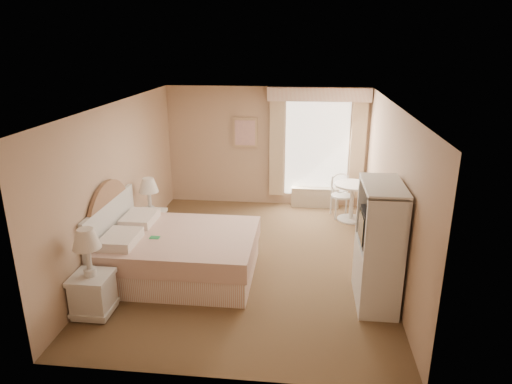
# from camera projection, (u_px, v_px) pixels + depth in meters

# --- Properties ---
(room) EXTENTS (4.21, 5.51, 2.51)m
(room) POSITION_uv_depth(u_px,v_px,m) (251.00, 187.00, 7.01)
(room) COLOR brown
(room) RESTS_ON ground
(window) EXTENTS (2.05, 0.22, 2.51)m
(window) POSITION_uv_depth(u_px,v_px,m) (317.00, 145.00, 9.37)
(window) COLOR white
(window) RESTS_ON room
(framed_art) EXTENTS (0.52, 0.04, 0.62)m
(framed_art) POSITION_uv_depth(u_px,v_px,m) (245.00, 133.00, 9.52)
(framed_art) COLOR tan
(framed_art) RESTS_ON room
(bed) EXTENTS (2.23, 1.76, 1.55)m
(bed) POSITION_uv_depth(u_px,v_px,m) (173.00, 252.00, 6.84)
(bed) COLOR #D39E89
(bed) RESTS_ON room
(nightstand_near) EXTENTS (0.49, 0.49, 1.18)m
(nightstand_near) POSITION_uv_depth(u_px,v_px,m) (92.00, 284.00, 5.80)
(nightstand_near) COLOR silver
(nightstand_near) RESTS_ON room
(nightstand_far) EXTENTS (0.47, 0.47, 1.14)m
(nightstand_far) POSITION_uv_depth(u_px,v_px,m) (151.00, 218.00, 7.98)
(nightstand_far) COLOR silver
(nightstand_far) RESTS_ON room
(round_table) EXTENTS (0.71, 0.71, 0.75)m
(round_table) POSITION_uv_depth(u_px,v_px,m) (352.00, 196.00, 8.89)
(round_table) COLOR silver
(round_table) RESTS_ON room
(cafe_chair) EXTENTS (0.50, 0.50, 0.86)m
(cafe_chair) POSITION_uv_depth(u_px,v_px,m) (341.00, 192.00, 9.13)
(cafe_chair) COLOR silver
(cafe_chair) RESTS_ON room
(armoire) EXTENTS (0.50, 1.01, 1.68)m
(armoire) POSITION_uv_depth(u_px,v_px,m) (378.00, 255.00, 6.03)
(armoire) COLOR silver
(armoire) RESTS_ON room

